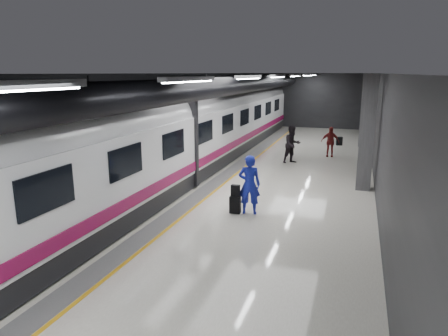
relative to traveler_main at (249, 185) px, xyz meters
The scene contains 9 objects.
ground 2.58m from the traveler_main, 114.32° to the left, with size 40.00×40.00×0.00m, color white.
platform_hall 4.23m from the traveler_main, 112.07° to the left, with size 10.02×40.02×4.51m.
train 4.88m from the traveler_main, 152.82° to the left, with size 3.05×38.00×4.05m.
traveler_main is the anchor object (origin of this frame).
suitcase_main 0.83m from the traveler_main, 163.56° to the right, with size 0.35×0.22×0.58m, color black.
shoulder_bag 0.50m from the traveler_main, 164.19° to the right, with size 0.29×0.15×0.38m, color black.
traveler_far_a 8.01m from the traveler_main, 89.29° to the left, with size 0.94×0.73×1.94m, color black.
traveler_far_b 10.49m from the traveler_main, 80.01° to the left, with size 0.97×0.40×1.66m, color maroon.
suitcase_far 14.34m from the traveler_main, 81.41° to the left, with size 0.37×0.24×0.54m, color black.
Camera 1 is at (4.20, -14.28, 4.53)m, focal length 32.00 mm.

